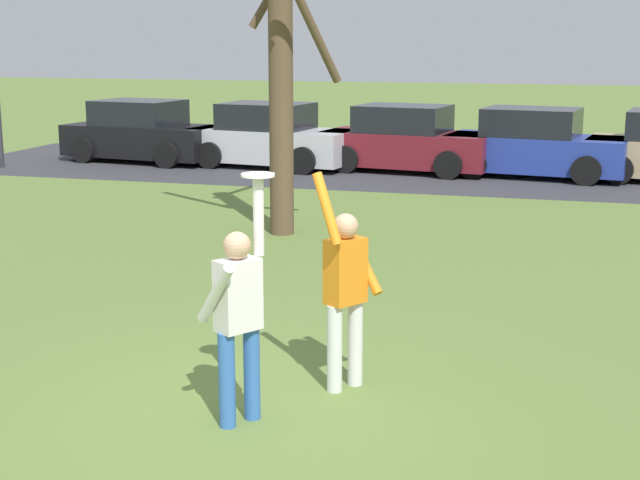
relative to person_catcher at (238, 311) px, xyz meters
The scene contains 10 objects.
ground_plane 1.01m from the person_catcher, 104.48° to the left, with size 120.00×120.00×0.00m, color olive.
person_catcher is the anchor object (origin of this frame).
person_defender 1.21m from the person_catcher, 57.06° to the left, with size 0.62×0.66×2.04m.
frisbee_disc 1.13m from the person_catcher, 57.06° to the left, with size 0.28×0.28×0.02m, color white.
parked_car_black 17.47m from the person_catcher, 118.73° to the left, with size 4.31×2.47×1.59m.
parked_car_silver 15.95m from the person_catcher, 107.63° to the left, with size 4.31×2.47×1.59m.
parked_car_maroon 15.42m from the person_catcher, 95.22° to the left, with size 4.31×2.47×1.59m.
parked_car_blue 15.34m from the person_catcher, 83.87° to the left, with size 4.31×2.47×1.59m.
parking_strip 15.27m from the person_catcher, 89.66° to the left, with size 25.98×6.40×0.01m, color #38383D.
bare_tree_tall 7.94m from the person_catcher, 105.21° to the left, with size 2.01×1.84×5.38m.
Camera 1 is at (2.70, -7.15, 3.19)m, focal length 52.36 mm.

